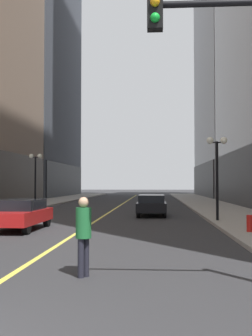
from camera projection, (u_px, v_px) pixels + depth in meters
The scene contains 12 objects.
ground_plane at pixel (121, 205), 39.47m from camera, with size 200.00×200.00×0.00m, color #2D2D30.
sidewalk_left at pixel (34, 204), 40.04m from camera, with size 4.50×78.00×0.15m, color #9E9991.
sidewalk_right at pixel (209, 205), 38.92m from camera, with size 4.50×78.00×0.15m, color #9E9991.
lane_centre_stripe at pixel (121, 205), 39.47m from camera, with size 0.16×70.00×0.01m, color #E5D64C.
building_left_far at pixel (29, 55), 66.35m from camera, with size 12.40×26.00×44.89m.
building_right_far at pixel (247, 55), 64.03m from camera, with size 13.84×26.00×43.50m.
car_red at pixel (19, 213), 18.39m from camera, with size 1.97×4.42×1.32m.
car_black at pixel (151, 204), 26.32m from camera, with size 1.79×4.67×1.32m.
pedestrian_in_green_parka at pixel (84, 230), 9.13m from camera, with size 0.47×0.47×1.73m.
street_lamp_left_far at pixel (35, 168), 33.86m from camera, with size 1.06×0.36×4.43m.
street_lamp_right_mid at pixel (217, 160), 21.65m from camera, with size 1.06×0.36×4.43m.
fire_hydrant_right at pixel (250, 225), 16.36m from camera, with size 0.28×0.28×0.80m, color red.
Camera 1 is at (3.18, -4.45, 2.03)m, focal length 44.98 mm.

